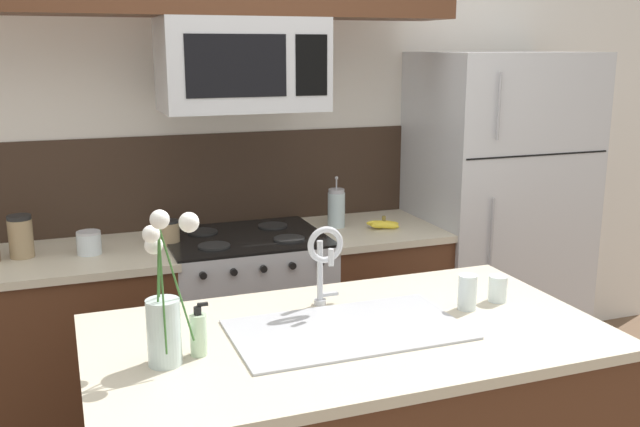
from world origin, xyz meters
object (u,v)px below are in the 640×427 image
(drinking_glass, at_px, (467,292))
(refrigerator, at_px, (493,216))
(microwave, at_px, (242,65))
(storage_jar_squat, at_px, (170,232))
(sink_faucet, at_px, (324,255))
(storage_jar_short, at_px, (89,243))
(stove_range, at_px, (247,324))
(banana_bunch, at_px, (384,224))
(storage_jar_medium, at_px, (21,236))
(french_press, at_px, (336,208))
(flower_vase, at_px, (165,315))
(dish_soap_bottle, at_px, (198,334))
(spare_glass, at_px, (498,289))

(drinking_glass, bearing_deg, refrigerator, 52.77)
(microwave, height_order, refrigerator, microwave)
(storage_jar_squat, relative_size, sink_faucet, 0.38)
(storage_jar_short, bearing_deg, stove_range, 1.26)
(refrigerator, relative_size, drinking_glass, 14.22)
(stove_range, relative_size, banana_bunch, 4.88)
(banana_bunch, bearing_deg, storage_jar_squat, 175.59)
(refrigerator, height_order, storage_jar_medium, refrigerator)
(microwave, relative_size, french_press, 2.79)
(stove_range, height_order, french_press, french_press)
(refrigerator, height_order, flower_vase, refrigerator)
(storage_jar_short, height_order, banana_bunch, storage_jar_short)
(dish_soap_bottle, bearing_deg, storage_jar_medium, 112.41)
(stove_range, height_order, drinking_glass, drinking_glass)
(banana_bunch, bearing_deg, microwave, 176.90)
(french_press, bearing_deg, storage_jar_short, -176.46)
(storage_jar_medium, distance_m, spare_glass, 2.06)
(stove_range, height_order, dish_soap_bottle, dish_soap_bottle)
(sink_faucet, distance_m, flower_vase, 0.66)
(refrigerator, xyz_separation_m, storage_jar_squat, (-1.79, 0.00, 0.07))
(storage_jar_short, distance_m, storage_jar_squat, 0.37)
(microwave, height_order, french_press, microwave)
(refrigerator, relative_size, storage_jar_squat, 15.48)
(storage_jar_short, height_order, spare_glass, storage_jar_short)
(storage_jar_short, bearing_deg, french_press, 3.54)
(french_press, bearing_deg, storage_jar_squat, -177.56)
(refrigerator, bearing_deg, banana_bunch, -173.64)
(drinking_glass, bearing_deg, french_press, 89.73)
(stove_range, height_order, storage_jar_squat, storage_jar_squat)
(dish_soap_bottle, xyz_separation_m, drinking_glass, (0.97, 0.05, -0.01))
(sink_faucet, xyz_separation_m, spare_glass, (0.62, -0.15, -0.15))
(microwave, height_order, drinking_glass, microwave)
(storage_jar_squat, height_order, flower_vase, flower_vase)
(stove_range, xyz_separation_m, drinking_glass, (0.50, -1.21, 0.51))
(storage_jar_short, distance_m, spare_glass, 1.80)
(sink_faucet, bearing_deg, storage_jar_short, 126.42)
(flower_vase, bearing_deg, sink_faucet, 24.16)
(french_press, relative_size, sink_faucet, 0.87)
(stove_range, height_order, refrigerator, refrigerator)
(storage_jar_short, xyz_separation_m, flower_vase, (0.15, -1.28, 0.10))
(storage_jar_squat, relative_size, french_press, 0.43)
(banana_bunch, bearing_deg, storage_jar_medium, 176.82)
(stove_range, relative_size, drinking_glass, 7.36)
(french_press, relative_size, drinking_glass, 2.11)
(storage_jar_medium, distance_m, flower_vase, 1.41)
(stove_range, bearing_deg, sink_faucet, -88.70)
(storage_jar_squat, bearing_deg, storage_jar_short, -173.91)
(drinking_glass, height_order, spare_glass, drinking_glass)
(sink_faucet, height_order, drinking_glass, sink_faucet)
(dish_soap_bottle, bearing_deg, stove_range, 69.59)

